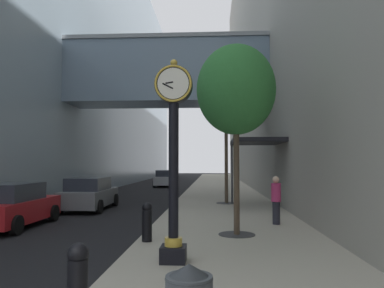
{
  "coord_description": "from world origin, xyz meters",
  "views": [
    {
      "loc": [
        2.14,
        -2.94,
        2.29
      ],
      "look_at": [
        0.82,
        20.35,
        3.48
      ],
      "focal_mm": 35.02,
      "sensor_mm": 36.0,
      "label": 1
    }
  ],
  "objects_px": {
    "street_clock": "(174,149)",
    "car_grey_mid": "(89,194)",
    "car_silver_near": "(165,179)",
    "street_tree_near": "(236,90)",
    "car_red_far": "(12,206)",
    "bollard_nearest": "(78,281)",
    "street_tree_mid_near": "(226,102)",
    "bollard_third": "(147,221)",
    "pedestrian_walking": "(276,199)"
  },
  "relations": [
    {
      "from": "street_clock",
      "to": "car_grey_mid",
      "type": "distance_m",
      "value": 11.44
    },
    {
      "from": "car_silver_near",
      "to": "car_grey_mid",
      "type": "distance_m",
      "value": 18.1
    },
    {
      "from": "street_tree_near",
      "to": "car_silver_near",
      "type": "height_order",
      "value": "street_tree_near"
    },
    {
      "from": "car_silver_near",
      "to": "car_red_far",
      "type": "bearing_deg",
      "value": -96.09
    },
    {
      "from": "street_clock",
      "to": "car_grey_mid",
      "type": "height_order",
      "value": "street_clock"
    },
    {
      "from": "street_clock",
      "to": "bollard_nearest",
      "type": "relative_size",
      "value": 4.16
    },
    {
      "from": "street_tree_mid_near",
      "to": "car_red_far",
      "type": "relative_size",
      "value": 1.63
    },
    {
      "from": "bollard_third",
      "to": "car_silver_near",
      "type": "xyz_separation_m",
      "value": [
        -2.83,
        25.95,
        0.08
      ]
    },
    {
      "from": "bollard_nearest",
      "to": "car_silver_near",
      "type": "bearing_deg",
      "value": 95.18
    },
    {
      "from": "street_tree_mid_near",
      "to": "bollard_third",
      "type": "bearing_deg",
      "value": -104.26
    },
    {
      "from": "car_grey_mid",
      "to": "pedestrian_walking",
      "type": "bearing_deg",
      "value": -30.05
    },
    {
      "from": "bollard_third",
      "to": "car_red_far",
      "type": "height_order",
      "value": "car_red_far"
    },
    {
      "from": "bollard_third",
      "to": "car_silver_near",
      "type": "distance_m",
      "value": 26.1
    },
    {
      "from": "car_grey_mid",
      "to": "car_silver_near",
      "type": "bearing_deg",
      "value": 85.44
    },
    {
      "from": "pedestrian_walking",
      "to": "car_grey_mid",
      "type": "relative_size",
      "value": 0.36
    },
    {
      "from": "bollard_nearest",
      "to": "street_tree_near",
      "type": "distance_m",
      "value": 7.84
    },
    {
      "from": "bollard_nearest",
      "to": "street_tree_mid_near",
      "type": "relative_size",
      "value": 0.15
    },
    {
      "from": "car_silver_near",
      "to": "street_tree_mid_near",
      "type": "bearing_deg",
      "value": -71.51
    },
    {
      "from": "bollard_third",
      "to": "car_red_far",
      "type": "relative_size",
      "value": 0.25
    },
    {
      "from": "bollard_nearest",
      "to": "car_grey_mid",
      "type": "xyz_separation_m",
      "value": [
        -4.27,
        13.18,
        0.07
      ]
    },
    {
      "from": "street_tree_near",
      "to": "car_red_far",
      "type": "relative_size",
      "value": 1.36
    },
    {
      "from": "car_red_far",
      "to": "street_clock",
      "type": "bearing_deg",
      "value": -37.51
    },
    {
      "from": "car_grey_mid",
      "to": "car_red_far",
      "type": "height_order",
      "value": "car_grey_mid"
    },
    {
      "from": "street_tree_mid_near",
      "to": "car_red_far",
      "type": "distance_m",
      "value": 11.71
    },
    {
      "from": "street_tree_mid_near",
      "to": "street_clock",
      "type": "bearing_deg",
      "value": -97.44
    },
    {
      "from": "bollard_nearest",
      "to": "street_tree_mid_near",
      "type": "bearing_deg",
      "value": 80.57
    },
    {
      "from": "pedestrian_walking",
      "to": "car_silver_near",
      "type": "xyz_separation_m",
      "value": [
        -6.86,
        22.84,
        -0.24
      ]
    },
    {
      "from": "bollard_nearest",
      "to": "car_red_far",
      "type": "relative_size",
      "value": 0.25
    },
    {
      "from": "pedestrian_walking",
      "to": "car_grey_mid",
      "type": "xyz_separation_m",
      "value": [
        -8.3,
        4.8,
        -0.25
      ]
    },
    {
      "from": "car_red_far",
      "to": "pedestrian_walking",
      "type": "bearing_deg",
      "value": 2.44
    },
    {
      "from": "car_red_far",
      "to": "car_silver_near",
      "type": "bearing_deg",
      "value": 83.91
    },
    {
      "from": "street_tree_mid_near",
      "to": "car_grey_mid",
      "type": "bearing_deg",
      "value": -163.44
    },
    {
      "from": "street_tree_near",
      "to": "street_tree_mid_near",
      "type": "height_order",
      "value": "street_tree_mid_near"
    },
    {
      "from": "street_tree_mid_near",
      "to": "street_tree_near",
      "type": "bearing_deg",
      "value": -90.0
    },
    {
      "from": "car_grey_mid",
      "to": "car_red_far",
      "type": "xyz_separation_m",
      "value": [
        -1.04,
        -5.2,
        -0.01
      ]
    },
    {
      "from": "street_tree_mid_near",
      "to": "car_silver_near",
      "type": "xyz_separation_m",
      "value": [
        -5.36,
        16.02,
        -4.83
      ]
    },
    {
      "from": "bollard_third",
      "to": "street_tree_near",
      "type": "bearing_deg",
      "value": 23.61
    },
    {
      "from": "street_clock",
      "to": "pedestrian_walking",
      "type": "relative_size",
      "value": 2.66
    },
    {
      "from": "street_tree_mid_near",
      "to": "pedestrian_walking",
      "type": "height_order",
      "value": "street_tree_mid_near"
    },
    {
      "from": "bollard_nearest",
      "to": "car_silver_near",
      "type": "relative_size",
      "value": 0.24
    },
    {
      "from": "bollard_nearest",
      "to": "car_red_far",
      "type": "bearing_deg",
      "value": 123.65
    },
    {
      "from": "car_grey_mid",
      "to": "car_red_far",
      "type": "relative_size",
      "value": 1.09
    },
    {
      "from": "street_clock",
      "to": "car_grey_mid",
      "type": "xyz_separation_m",
      "value": [
        -5.22,
        10.01,
        -1.81
      ]
    },
    {
      "from": "car_red_far",
      "to": "street_tree_near",
      "type": "bearing_deg",
      "value": -11.59
    },
    {
      "from": "street_tree_near",
      "to": "car_red_far",
      "type": "xyz_separation_m",
      "value": [
        -7.84,
        1.61,
        -3.74
      ]
    },
    {
      "from": "street_tree_mid_near",
      "to": "car_grey_mid",
      "type": "height_order",
      "value": "street_tree_mid_near"
    },
    {
      "from": "bollard_third",
      "to": "pedestrian_walking",
      "type": "xyz_separation_m",
      "value": [
        4.03,
        3.11,
        0.33
      ]
    },
    {
      "from": "bollard_third",
      "to": "car_silver_near",
      "type": "relative_size",
      "value": 0.24
    },
    {
      "from": "street_tree_near",
      "to": "pedestrian_walking",
      "type": "relative_size",
      "value": 3.44
    },
    {
      "from": "bollard_third",
      "to": "pedestrian_walking",
      "type": "relative_size",
      "value": 0.64
    }
  ]
}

